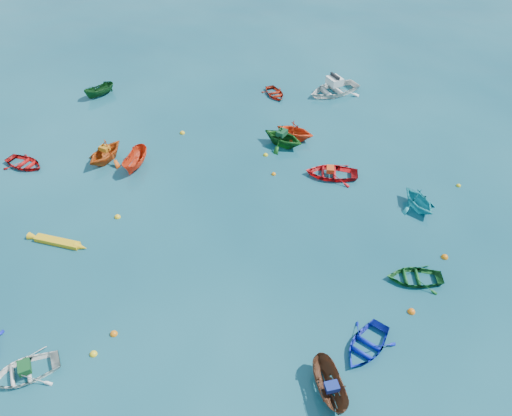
% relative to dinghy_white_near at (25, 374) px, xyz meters
% --- Properties ---
extents(ground, '(160.00, 160.00, 0.00)m').
position_rel_dinghy_white_near_xyz_m(ground, '(7.38, 7.82, 0.00)').
color(ground, '#0A3A4C').
rests_on(ground, ground).
extents(dinghy_white_near, '(3.75, 3.61, 0.63)m').
position_rel_dinghy_white_near_xyz_m(dinghy_white_near, '(0.00, 0.00, 0.00)').
color(dinghy_white_near, white).
rests_on(dinghy_white_near, ground).
extents(sampan_brown_mid, '(2.28, 3.10, 1.13)m').
position_rel_dinghy_white_near_xyz_m(sampan_brown_mid, '(13.17, 2.34, 0.00)').
color(sampan_brown_mid, brown).
rests_on(sampan_brown_mid, ground).
extents(dinghy_blue_se, '(3.13, 3.56, 0.61)m').
position_rel_dinghy_white_near_xyz_m(dinghy_blue_se, '(14.53, 4.94, 0.00)').
color(dinghy_blue_se, '#0E1FB1').
rests_on(dinghy_blue_se, ground).
extents(dinghy_orange_w, '(3.27, 3.59, 1.62)m').
position_rel_dinghy_white_near_xyz_m(dinghy_orange_w, '(-3.84, 15.65, 0.00)').
color(dinghy_orange_w, '#CD5013').
rests_on(dinghy_orange_w, ground).
extents(dinghy_green_e, '(3.25, 2.61, 0.60)m').
position_rel_dinghy_white_near_xyz_m(dinghy_green_e, '(16.66, 9.69, 0.00)').
color(dinghy_green_e, '#145620').
rests_on(dinghy_green_e, ground).
extents(dinghy_cyan_se, '(3.38, 3.47, 1.39)m').
position_rel_dinghy_white_near_xyz_m(dinghy_cyan_se, '(16.82, 15.63, 0.00)').
color(dinghy_cyan_se, '#1BA0AD').
rests_on(dinghy_cyan_se, ground).
extents(dinghy_red_nw, '(3.23, 2.60, 0.59)m').
position_rel_dinghy_white_near_xyz_m(dinghy_red_nw, '(-8.93, 13.77, 0.00)').
color(dinghy_red_nw, '#B10F0E').
rests_on(dinghy_red_nw, ground).
extents(sampan_orange_n, '(1.25, 3.02, 1.15)m').
position_rel_dinghy_white_near_xyz_m(sampan_orange_n, '(-1.56, 15.47, 0.00)').
color(sampan_orange_n, red).
rests_on(sampan_orange_n, ground).
extents(dinghy_green_n, '(3.75, 3.50, 1.59)m').
position_rel_dinghy_white_near_xyz_m(dinghy_green_n, '(7.49, 20.36, 0.00)').
color(dinghy_green_n, '#135517').
rests_on(dinghy_green_n, ground).
extents(dinghy_red_ne, '(3.68, 2.83, 0.71)m').
position_rel_dinghy_white_near_xyz_m(dinghy_red_ne, '(11.31, 17.60, 0.00)').
color(dinghy_red_ne, red).
rests_on(dinghy_red_ne, ground).
extents(dinghy_red_far, '(2.95, 3.11, 0.53)m').
position_rel_dinghy_white_near_xyz_m(dinghy_red_far, '(5.43, 27.36, 0.00)').
color(dinghy_red_far, '#A3200D').
rests_on(dinghy_red_far, ground).
extents(dinghy_orange_far, '(3.27, 2.98, 1.48)m').
position_rel_dinghy_white_near_xyz_m(dinghy_orange_far, '(8.16, 21.41, 0.00)').
color(dinghy_orange_far, '#EC3E16').
rests_on(dinghy_orange_far, ground).
extents(sampan_green_far, '(2.23, 2.76, 1.02)m').
position_rel_dinghy_white_near_xyz_m(sampan_green_far, '(-8.48, 23.85, 0.00)').
color(sampan_green_far, '#0F4116').
rests_on(sampan_green_far, ground).
extents(kayak_yellow, '(3.41, 0.58, 0.33)m').
position_rel_dinghy_white_near_xyz_m(kayak_yellow, '(-2.90, 7.67, 0.00)').
color(kayak_yellow, gold).
rests_on(kayak_yellow, ground).
extents(motorboat_white, '(5.42, 5.32, 1.52)m').
position_rel_dinghy_white_near_xyz_m(motorboat_white, '(10.05, 28.91, 0.00)').
color(motorboat_white, white).
rests_on(motorboat_white, ground).
extents(tarp_green_a, '(0.83, 0.85, 0.33)m').
position_rel_dinghy_white_near_xyz_m(tarp_green_a, '(0.08, 0.06, 0.48)').
color(tarp_green_a, '#134D20').
rests_on(tarp_green_a, dinghy_white_near).
extents(tarp_blue_a, '(0.72, 0.65, 0.28)m').
position_rel_dinghy_white_near_xyz_m(tarp_blue_a, '(13.24, 2.21, 0.71)').
color(tarp_blue_a, navy).
rests_on(tarp_blue_a, sampan_brown_mid).
extents(tarp_orange_a, '(0.72, 0.60, 0.31)m').
position_rel_dinghy_white_near_xyz_m(tarp_orange_a, '(-3.83, 15.70, 0.96)').
color(tarp_orange_a, orange).
rests_on(tarp_orange_a, dinghy_orange_w).
extents(tarp_green_b, '(0.79, 0.90, 0.36)m').
position_rel_dinghy_white_near_xyz_m(tarp_green_b, '(7.40, 20.39, 0.98)').
color(tarp_green_b, '#104023').
rests_on(tarp_green_b, dinghy_green_n).
extents(tarp_orange_b, '(0.55, 0.69, 0.31)m').
position_rel_dinghy_white_near_xyz_m(tarp_orange_b, '(11.21, 17.59, 0.51)').
color(tarp_orange_b, '#D74116').
rests_on(tarp_orange_b, dinghy_red_ne).
extents(buoy_or_a, '(0.36, 0.36, 0.36)m').
position_rel_dinghy_white_near_xyz_m(buoy_or_a, '(2.88, 2.84, 0.00)').
color(buoy_or_a, orange).
rests_on(buoy_or_a, ground).
extents(buoy_ye_a, '(0.35, 0.35, 0.35)m').
position_rel_dinghy_white_near_xyz_m(buoy_ye_a, '(2.46, 1.62, 0.00)').
color(buoy_ye_a, yellow).
rests_on(buoy_ye_a, ground).
extents(buoy_or_b, '(0.39, 0.39, 0.39)m').
position_rel_dinghy_white_near_xyz_m(buoy_or_b, '(16.56, 7.51, 0.00)').
color(buoy_or_b, orange).
rests_on(buoy_or_b, ground).
extents(buoy_ye_b, '(0.37, 0.37, 0.37)m').
position_rel_dinghy_white_near_xyz_m(buoy_ye_b, '(-0.58, 10.47, 0.00)').
color(buoy_ye_b, yellow).
rests_on(buoy_ye_b, ground).
extents(buoy_or_c, '(0.31, 0.31, 0.31)m').
position_rel_dinghy_white_near_xyz_m(buoy_or_c, '(7.60, 16.82, 0.00)').
color(buoy_or_c, orange).
rests_on(buoy_or_c, ground).
extents(buoy_ye_c, '(0.33, 0.33, 0.33)m').
position_rel_dinghy_white_near_xyz_m(buoy_ye_c, '(6.60, 18.82, 0.00)').
color(buoy_ye_c, yellow).
rests_on(buoy_ye_c, ground).
extents(buoy_or_d, '(0.39, 0.39, 0.39)m').
position_rel_dinghy_white_near_xyz_m(buoy_or_d, '(18.30, 11.72, 0.00)').
color(buoy_or_d, orange).
rests_on(buoy_or_d, ground).
extents(buoy_ye_d, '(0.38, 0.38, 0.38)m').
position_rel_dinghy_white_near_xyz_m(buoy_ye_d, '(0.01, 20.09, 0.00)').
color(buoy_ye_d, yellow).
rests_on(buoy_ye_d, ground).
extents(buoy_or_e, '(0.34, 0.34, 0.34)m').
position_rel_dinghy_white_near_xyz_m(buoy_or_e, '(7.67, 21.83, 0.00)').
color(buoy_or_e, orange).
rests_on(buoy_or_e, ground).
extents(buoy_ye_e, '(0.30, 0.30, 0.30)m').
position_rel_dinghy_white_near_xyz_m(buoy_ye_e, '(19.42, 18.45, 0.00)').
color(buoy_ye_e, yellow).
rests_on(buoy_ye_e, ground).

